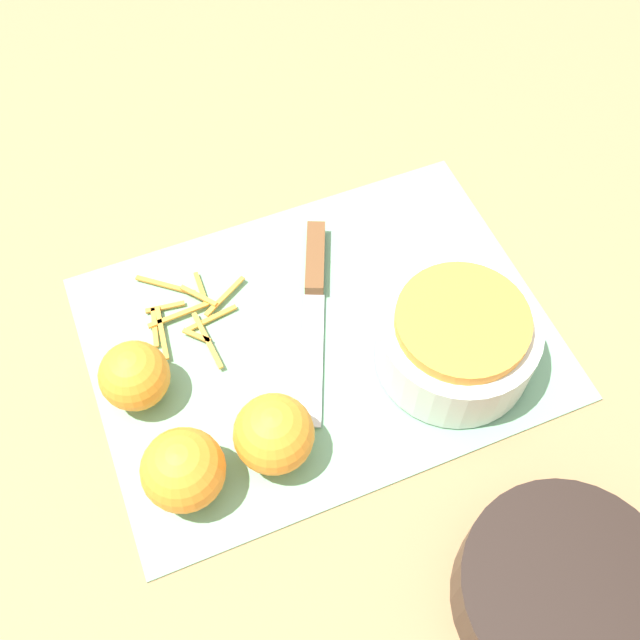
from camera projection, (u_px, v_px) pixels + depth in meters
name	position (u px, v px, depth m)	size (l,w,h in m)	color
ground_plane	(320.00, 338.00, 0.78)	(4.00, 4.00, 0.00)	#9E754C
cutting_board	(320.00, 337.00, 0.78)	(0.47, 0.34, 0.01)	#75AD84
bowl_speckled	(457.00, 339.00, 0.73)	(0.16, 0.16, 0.08)	silver
bowl_dark	(563.00, 594.00, 0.62)	(0.18, 0.18, 0.06)	black
knife	(314.00, 282.00, 0.80)	(0.12, 0.23, 0.02)	brown
orange_left	(274.00, 434.00, 0.68)	(0.07, 0.07, 0.07)	orange
orange_right	(183.00, 470.00, 0.66)	(0.08, 0.08, 0.08)	orange
orange_back	(134.00, 376.00, 0.71)	(0.07, 0.07, 0.07)	orange
peel_pile	(188.00, 313.00, 0.79)	(0.11, 0.14, 0.01)	orange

